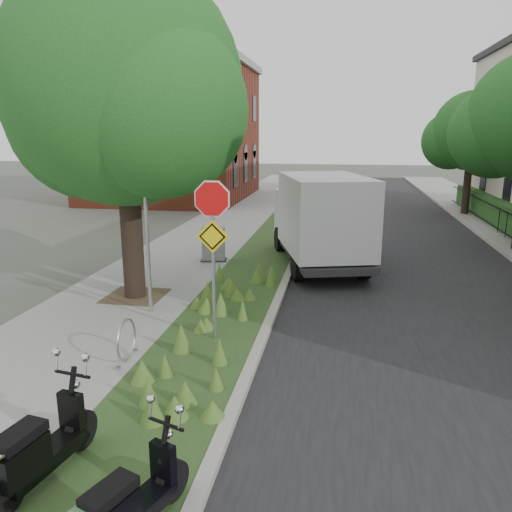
{
  "coord_description": "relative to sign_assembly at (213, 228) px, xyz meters",
  "views": [
    {
      "loc": [
        0.97,
        -8.26,
        4.04
      ],
      "look_at": [
        -0.95,
        2.68,
        1.3
      ],
      "focal_mm": 35.0,
      "sensor_mm": 36.0,
      "label": 1
    }
  ],
  "objects": [
    {
      "name": "far_tree_c",
      "position": [
        8.34,
        17.46,
        1.63
      ],
      "size": [
        4.37,
        3.89,
        5.93
      ],
      "color": "black",
      "rests_on": "ground"
    },
    {
      "name": "kerb_near",
      "position": [
        0.9,
        9.42,
        -2.26
      ],
      "size": [
        0.2,
        60.0,
        0.13
      ],
      "primitive_type": "cube",
      "color": "#9E9991",
      "rests_on": "ground"
    },
    {
      "name": "bare_post",
      "position": [
        -1.8,
        1.22,
        -0.21
      ],
      "size": [
        0.08,
        0.08,
        4.0
      ],
      "color": "#A5A8AD",
      "rests_on": "ground"
    },
    {
      "name": "sign_assembly",
      "position": [
        0.0,
        0.0,
        0.0
      ],
      "size": [
        0.94,
        0.08,
        3.22
      ],
      "color": "#A5A8AD",
      "rests_on": "ground"
    },
    {
      "name": "bike_hoop",
      "position": [
        -1.3,
        -1.18,
        -1.83
      ],
      "size": [
        0.06,
        0.78,
        0.77
      ],
      "color": "#A5A8AD",
      "rests_on": "ground"
    },
    {
      "name": "sidewalk_near",
      "position": [
        -2.85,
        9.42,
        -2.27
      ],
      "size": [
        3.5,
        60.0,
        0.12
      ],
      "primitive_type": "cube",
      "color": "gray",
      "rests_on": "ground"
    },
    {
      "name": "brick_building",
      "position": [
        -8.1,
        21.42,
        1.88
      ],
      "size": [
        9.4,
        10.4,
        8.3
      ],
      "color": "brown",
      "rests_on": "ground"
    },
    {
      "name": "scooter_near",
      "position": [
        -0.93,
        -4.47,
        -1.81
      ],
      "size": [
        0.55,
        1.72,
        0.82
      ],
      "color": "black",
      "rests_on": "ground"
    },
    {
      "name": "ground",
      "position": [
        1.4,
        -0.58,
        -2.33
      ],
      "size": [
        120.0,
        120.0,
        0.0
      ],
      "primitive_type": "plane",
      "color": "#4C5147",
      "rests_on": "ground"
    },
    {
      "name": "utility_cabinet",
      "position": [
        -1.59,
        6.02,
        -1.7
      ],
      "size": [
        0.88,
        0.67,
        1.06
      ],
      "color": "#262628",
      "rests_on": "ground"
    },
    {
      "name": "road",
      "position": [
        4.4,
        9.42,
        -2.32
      ],
      "size": [
        7.0,
        60.0,
        0.01
      ],
      "primitive_type": "cube",
      "color": "black",
      "rests_on": "ground"
    },
    {
      "name": "kerb_far",
      "position": [
        7.9,
        9.42,
        -2.26
      ],
      "size": [
        0.2,
        60.0,
        0.13
      ],
      "primitive_type": "cube",
      "color": "#9E9991",
      "rests_on": "ground"
    },
    {
      "name": "street_tree_main",
      "position": [
        -2.68,
        2.28,
        2.48
      ],
      "size": [
        6.21,
        5.54,
        7.66
      ],
      "color": "black",
      "rests_on": "ground"
    },
    {
      "name": "box_truck",
      "position": [
        1.71,
        6.28,
        -0.74
      ],
      "size": [
        3.45,
        5.72,
        2.43
      ],
      "color": "#262628",
      "rests_on": "ground"
    },
    {
      "name": "verge",
      "position": [
        -0.1,
        9.42,
        -2.27
      ],
      "size": [
        2.0,
        60.0,
        0.12
      ],
      "primitive_type": "cube",
      "color": "#2B451D",
      "rests_on": "ground"
    }
  ]
}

